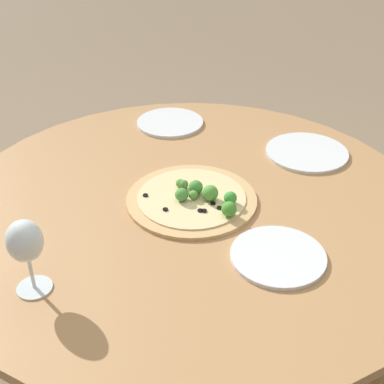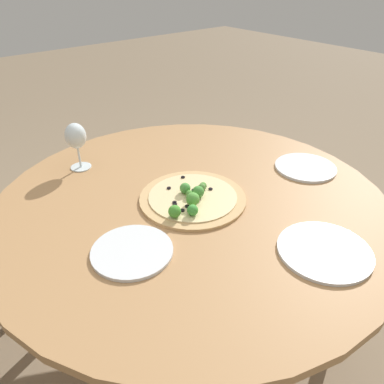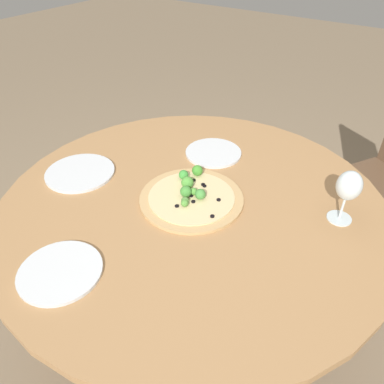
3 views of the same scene
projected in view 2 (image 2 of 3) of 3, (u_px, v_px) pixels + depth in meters
name	position (u px, v px, depth m)	size (l,w,h in m)	color
ground_plane	(192.00, 334.00, 1.62)	(12.00, 12.00, 0.00)	#847056
dining_table	(192.00, 213.00, 1.27)	(1.30, 1.30, 0.70)	#A87A4C
pizza	(192.00, 198.00, 1.22)	(0.35, 0.35, 0.06)	tan
wine_glass	(76.00, 137.00, 1.36)	(0.08, 0.08, 0.18)	silver
plate_near	(305.00, 167.00, 1.41)	(0.23, 0.23, 0.01)	silver
plate_far	(132.00, 251.00, 1.01)	(0.22, 0.22, 0.01)	silver
plate_side	(324.00, 251.00, 1.01)	(0.25, 0.25, 0.01)	silver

